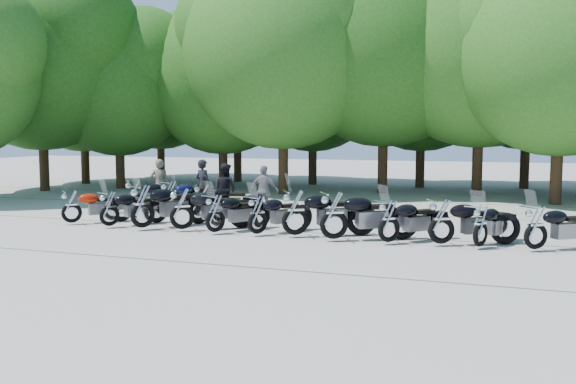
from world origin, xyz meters
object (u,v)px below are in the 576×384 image
(motorcycle_13, at_px, (170,196))
(rider_2, at_px, (264,191))
(motorcycle_14, at_px, (204,199))
(motorcycle_12, at_px, (135,195))
(motorcycle_5, at_px, (258,213))
(motorcycle_4, at_px, (215,212))
(motorcycle_3, at_px, (182,207))
(rider_1, at_px, (225,189))
(motorcycle_7, at_px, (334,213))
(motorcycle_11, at_px, (536,226))
(motorcycle_1, at_px, (109,207))
(motorcycle_9, at_px, (442,220))
(motorcycle_10, at_px, (480,224))
(motorcycle_0, at_px, (71,205))
(motorcycle_6, at_px, (295,211))
(rider_0, at_px, (160,185))
(motorcycle_8, at_px, (389,219))
(motorcycle_2, at_px, (142,205))
(rider_3, at_px, (203,185))

(motorcycle_13, height_order, rider_2, rider_2)
(motorcycle_13, bearing_deg, motorcycle_14, -151.00)
(motorcycle_12, bearing_deg, motorcycle_5, -151.50)
(motorcycle_4, bearing_deg, motorcycle_14, -28.12)
(motorcycle_3, height_order, motorcycle_13, motorcycle_3)
(rider_2, bearing_deg, rider_1, 3.08)
(motorcycle_3, distance_m, motorcycle_4, 1.08)
(motorcycle_7, xyz_separation_m, motorcycle_11, (4.71, 0.24, -0.11))
(motorcycle_1, relative_size, motorcycle_7, 0.83)
(motorcycle_9, relative_size, motorcycle_12, 0.99)
(motorcycle_1, bearing_deg, motorcycle_14, -89.76)
(motorcycle_10, relative_size, rider_1, 1.21)
(motorcycle_0, bearing_deg, motorcycle_6, -136.16)
(rider_0, bearing_deg, motorcycle_10, 139.55)
(motorcycle_3, distance_m, motorcycle_10, 7.87)
(motorcycle_10, height_order, motorcycle_13, motorcycle_13)
(motorcycle_14, distance_m, rider_0, 2.62)
(motorcycle_1, height_order, motorcycle_4, motorcycle_4)
(motorcycle_11, height_order, rider_2, rider_2)
(motorcycle_4, xyz_separation_m, motorcycle_6, (2.20, 0.20, 0.10))
(motorcycle_4, distance_m, motorcycle_8, 4.67)
(motorcycle_2, bearing_deg, motorcycle_10, -147.64)
(rider_1, bearing_deg, motorcycle_8, 165.57)
(motorcycle_4, bearing_deg, rider_0, -14.67)
(motorcycle_10, xyz_separation_m, rider_2, (-6.81, 3.54, 0.25))
(motorcycle_0, height_order, motorcycle_6, motorcycle_6)
(motorcycle_0, height_order, rider_2, rider_2)
(motorcycle_0, height_order, rider_1, rider_1)
(motorcycle_0, distance_m, motorcycle_7, 8.10)
(motorcycle_3, relative_size, motorcycle_4, 1.12)
(motorcycle_13, height_order, rider_3, rider_3)
(motorcycle_1, distance_m, motorcycle_11, 11.36)
(motorcycle_8, distance_m, rider_3, 8.30)
(rider_2, bearing_deg, rider_3, -10.98)
(motorcycle_1, distance_m, motorcycle_4, 3.35)
(motorcycle_0, relative_size, motorcycle_12, 0.88)
(motorcycle_9, relative_size, motorcycle_14, 1.05)
(motorcycle_1, distance_m, motorcycle_10, 10.15)
(rider_0, xyz_separation_m, rider_3, (1.56, 0.26, -0.00))
(rider_2, bearing_deg, motorcycle_5, 109.43)
(motorcycle_9, bearing_deg, rider_3, 36.36)
(motorcycle_1, distance_m, rider_3, 4.30)
(motorcycle_3, xyz_separation_m, motorcycle_13, (-1.90, 2.64, -0.02))
(motorcycle_10, xyz_separation_m, motorcycle_14, (-8.53, 2.60, 0.03))
(motorcycle_2, bearing_deg, motorcycle_13, -43.93)
(motorcycle_7, bearing_deg, motorcycle_13, 36.86)
(motorcycle_5, relative_size, rider_1, 1.24)
(motorcycle_1, height_order, rider_0, rider_0)
(motorcycle_2, xyz_separation_m, motorcycle_3, (1.16, 0.15, -0.04))
(motorcycle_1, relative_size, rider_0, 1.16)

